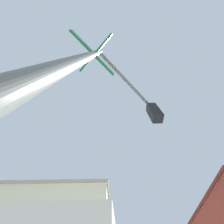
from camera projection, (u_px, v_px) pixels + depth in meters
The scene contains 1 object.
traffic_signal_near at pixel (131, 94), 2.59m from camera, with size 2.18×2.28×5.59m.
Camera 1 is at (-7.00, -6.90, 1.47)m, focal length 19.63 mm.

